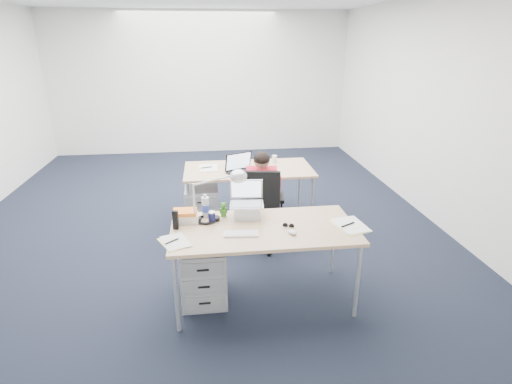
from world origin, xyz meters
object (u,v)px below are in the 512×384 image
desk_far (248,172)px  silver_laptop (247,200)px  computer_mouse (292,232)px  desk_lamp (211,196)px  desk_near (264,232)px  cordless_phone (176,220)px  dark_laptop (243,164)px  water_bottle (205,206)px  wireless_keyboard (241,234)px  far_cup (274,159)px  drawer_pedestal_far (202,207)px  sunglasses (288,226)px  can_koozie (212,217)px  drawer_pedestal_near (204,271)px  headphones (206,219)px  seated_person (261,195)px  office_chair (262,224)px  book_stack (185,216)px

desk_far → silver_laptop: (-0.17, -1.45, 0.21)m
computer_mouse → desk_lamp: desk_lamp is taller
desk_near → cordless_phone: size_ratio=9.39×
desk_far → dark_laptop: bearing=-113.3°
desk_near → water_bottle: water_bottle is taller
wireless_keyboard → desk_lamp: (-0.23, 0.27, 0.24)m
far_cup → drawer_pedestal_far: bearing=-160.4°
sunglasses → dark_laptop: size_ratio=0.30×
computer_mouse → can_koozie: size_ratio=0.91×
drawer_pedestal_near → cordless_phone: 0.58m
drawer_pedestal_far → headphones: headphones is taller
drawer_pedestal_near → headphones: headphones is taller
desk_far → seated_person: size_ratio=1.44×
headphones → dark_laptop: 1.38m
headphones → water_bottle: bearing=92.1°
drawer_pedestal_far → headphones: size_ratio=2.27×
drawer_pedestal_near → silver_laptop: 0.76m
seated_person → silver_laptop: 1.01m
can_koozie → far_cup: can_koozie is taller
seated_person → dark_laptop: (-0.18, 0.33, 0.29)m
computer_mouse → cordless_phone: (-0.97, 0.21, 0.07)m
dark_laptop → far_cup: 0.63m
desk_far → desk_lamp: bearing=-107.6°
seated_person → far_cup: bearing=76.8°
sunglasses → far_cup: (0.20, 1.94, 0.03)m
drawer_pedestal_far → cordless_phone: bearing=-97.3°
office_chair → seated_person: seated_person is taller
headphones → cordless_phone: size_ratio=1.42×
far_cup → drawer_pedestal_near: bearing=-117.3°
drawer_pedestal_far → wireless_keyboard: bearing=-78.3°
water_bottle → wireless_keyboard: bearing=-53.8°
far_cup → cordless_phone: bearing=-122.0°
can_koozie → book_stack: can_koozie is taller
water_bottle → book_stack: water_bottle is taller
drawer_pedestal_far → dark_laptop: bearing=-9.2°
wireless_keyboard → dark_laptop: dark_laptop is taller
book_stack → silver_laptop: bearing=3.1°
headphones → dark_laptop: bearing=70.7°
water_bottle → office_chair: bearing=49.5°
wireless_keyboard → far_cup: size_ratio=3.11×
office_chair → far_cup: (0.29, 0.91, 0.50)m
wireless_keyboard → dark_laptop: 1.62m
desk_lamp → desk_near: bearing=-32.5°
can_koozie → desk_far: bearing=72.4°
computer_mouse → dark_laptop: dark_laptop is taller
desk_lamp → silver_laptop: bearing=2.0°
headphones → drawer_pedestal_near: bearing=-112.5°
water_bottle → can_koozie: bearing=-67.2°
desk_far → water_bottle: 1.51m
book_stack → desk_lamp: (0.24, -0.05, 0.20)m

